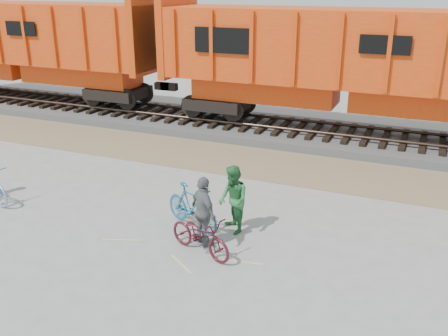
{
  "coord_description": "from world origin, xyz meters",
  "views": [
    {
      "loc": [
        5.31,
        -9.43,
        5.71
      ],
      "look_at": [
        0.66,
        1.5,
        1.27
      ],
      "focal_mm": 40.0,
      "sensor_mm": 36.0,
      "label": 1
    }
  ],
  "objects_px": {
    "bicycle_teal": "(192,207)",
    "person_man": "(233,200)",
    "hopper_car_left": "(25,43)",
    "hopper_car_center": "(347,62)",
    "person_woman": "(204,212)",
    "bicycle_maroon": "(200,235)"
  },
  "relations": [
    {
      "from": "bicycle_teal",
      "to": "person_man",
      "type": "xyz_separation_m",
      "value": [
        1.0,
        0.2,
        0.29
      ]
    },
    {
      "from": "hopper_car_left",
      "to": "bicycle_teal",
      "type": "height_order",
      "value": "hopper_car_left"
    },
    {
      "from": "person_man",
      "to": "hopper_car_center",
      "type": "bearing_deg",
      "value": 129.73
    },
    {
      "from": "hopper_car_center",
      "to": "person_woman",
      "type": "distance_m",
      "value": 9.57
    },
    {
      "from": "hopper_car_center",
      "to": "bicycle_maroon",
      "type": "xyz_separation_m",
      "value": [
        -1.3,
        -9.61,
        -2.55
      ]
    },
    {
      "from": "hopper_car_center",
      "to": "hopper_car_left",
      "type": "bearing_deg",
      "value": 180.0
    },
    {
      "from": "bicycle_teal",
      "to": "bicycle_maroon",
      "type": "relative_size",
      "value": 1.04
    },
    {
      "from": "person_man",
      "to": "person_woman",
      "type": "height_order",
      "value": "person_woman"
    },
    {
      "from": "hopper_car_center",
      "to": "person_woman",
      "type": "xyz_separation_m",
      "value": [
        -1.4,
        -9.21,
        -2.17
      ]
    },
    {
      "from": "bicycle_teal",
      "to": "person_man",
      "type": "bearing_deg",
      "value": -54.92
    },
    {
      "from": "hopper_car_left",
      "to": "person_man",
      "type": "xyz_separation_m",
      "value": [
        13.97,
        -8.34,
        -2.17
      ]
    },
    {
      "from": "person_man",
      "to": "person_woman",
      "type": "distance_m",
      "value": 0.95
    },
    {
      "from": "bicycle_maroon",
      "to": "person_man",
      "type": "xyz_separation_m",
      "value": [
        0.27,
        1.27,
        0.38
      ]
    },
    {
      "from": "hopper_car_left",
      "to": "person_woman",
      "type": "bearing_deg",
      "value": -34.11
    },
    {
      "from": "person_woman",
      "to": "bicycle_maroon",
      "type": "bearing_deg",
      "value": 140.26
    },
    {
      "from": "hopper_car_left",
      "to": "person_woman",
      "type": "height_order",
      "value": "hopper_car_left"
    },
    {
      "from": "hopper_car_left",
      "to": "person_man",
      "type": "relative_size",
      "value": 8.38
    },
    {
      "from": "hopper_car_left",
      "to": "bicycle_maroon",
      "type": "relative_size",
      "value": 8.0
    },
    {
      "from": "hopper_car_left",
      "to": "bicycle_teal",
      "type": "relative_size",
      "value": 7.69
    },
    {
      "from": "hopper_car_center",
      "to": "bicycle_teal",
      "type": "height_order",
      "value": "hopper_car_center"
    },
    {
      "from": "bicycle_maroon",
      "to": "hopper_car_center",
      "type": "bearing_deg",
      "value": 12.3
    },
    {
      "from": "hopper_car_left",
      "to": "person_man",
      "type": "bearing_deg",
      "value": -30.84
    }
  ]
}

